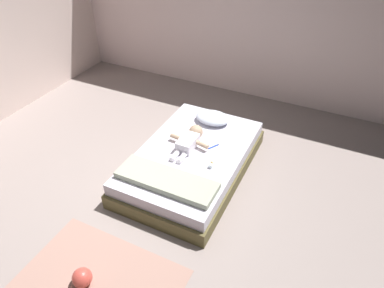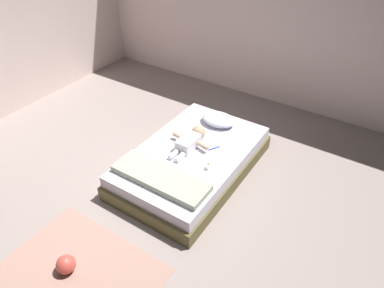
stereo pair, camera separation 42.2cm
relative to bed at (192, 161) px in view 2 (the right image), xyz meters
The scene contains 10 objects.
ground_plane 0.74m from the bed, 111.94° to the right, with size 8.00×8.00×0.00m, color gray.
wall_behind_bed 2.64m from the bed, 96.61° to the left, with size 8.00×0.12×2.76m, color silver.
bed is the anchor object (origin of this frame).
pillow 0.74m from the bed, 92.20° to the left, with size 0.47×0.35×0.13m.
baby 0.28m from the bed, 128.50° to the left, with size 0.53×0.66×0.18m.
toothbrush 0.34m from the bed, 41.48° to the left, with size 0.10×0.15×0.02m.
rug 1.83m from the bed, 93.14° to the right, with size 1.49×1.06×0.01m.
toy_ball 1.87m from the bed, 96.55° to the right, with size 0.18×0.18×0.18m, color #CF493E.
blanket 0.67m from the bed, 90.00° to the right, with size 1.14×0.38×0.07m.
baby_bottle 0.42m from the bed, 25.89° to the right, with size 0.05×0.11×0.07m.
Camera 2 is at (2.11, -2.15, 2.99)m, focal length 32.54 mm.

